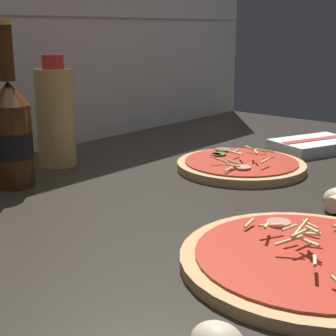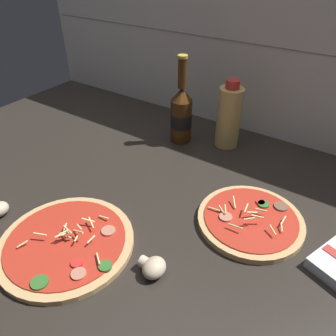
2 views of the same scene
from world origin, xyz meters
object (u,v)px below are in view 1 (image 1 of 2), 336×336
(pizza_near, at_px, (308,260))
(oil_bottle, at_px, (56,116))
(pizza_far, at_px, (241,165))
(dish_towel, at_px, (314,145))
(beer_bottle, at_px, (12,132))

(pizza_near, height_order, oil_bottle, oil_bottle)
(pizza_near, distance_m, pizza_far, 0.40)
(dish_towel, bearing_deg, beer_bottle, 154.85)
(pizza_far, height_order, dish_towel, pizza_far)
(beer_bottle, xyz_separation_m, dish_towel, (0.56, -0.26, -0.08))
(pizza_near, distance_m, beer_bottle, 0.51)
(pizza_near, height_order, beer_bottle, beer_bottle)
(pizza_far, distance_m, dish_towel, 0.23)
(beer_bottle, height_order, dish_towel, beer_bottle)
(beer_bottle, bearing_deg, dish_towel, -25.15)
(pizza_near, bearing_deg, dish_towel, 24.73)
(pizza_near, height_order, dish_towel, pizza_near)
(beer_bottle, height_order, oil_bottle, beer_bottle)
(pizza_far, relative_size, beer_bottle, 0.89)
(pizza_far, bearing_deg, dish_towel, -8.37)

